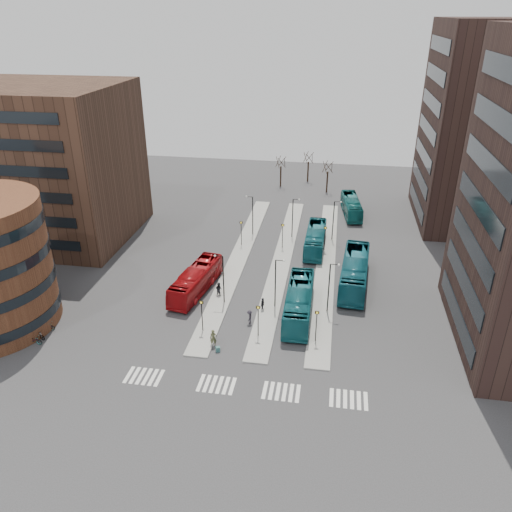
% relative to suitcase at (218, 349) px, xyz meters
% --- Properties ---
extents(ground, '(160.00, 160.00, 0.00)m').
position_rel_suitcase_xyz_m(ground, '(2.01, -8.85, -0.27)').
color(ground, '#2E2E31').
rests_on(ground, ground).
extents(island_left, '(2.50, 45.00, 0.15)m').
position_rel_suitcase_xyz_m(island_left, '(-1.99, 21.15, -0.20)').
color(island_left, gray).
rests_on(island_left, ground).
extents(island_mid, '(2.50, 45.00, 0.15)m').
position_rel_suitcase_xyz_m(island_mid, '(4.01, 21.15, -0.20)').
color(island_mid, gray).
rests_on(island_mid, ground).
extents(island_right, '(2.50, 45.00, 0.15)m').
position_rel_suitcase_xyz_m(island_right, '(10.01, 21.15, -0.20)').
color(island_right, gray).
rests_on(island_right, ground).
extents(suitcase, '(0.53, 0.48, 0.55)m').
position_rel_suitcase_xyz_m(suitcase, '(0.00, 0.00, 0.00)').
color(suitcase, navy).
rests_on(suitcase, ground).
extents(red_bus, '(4.32, 11.35, 3.09)m').
position_rel_suitcase_xyz_m(red_bus, '(-5.32, 11.31, 1.27)').
color(red_bus, '#9F0C10').
rests_on(red_bus, ground).
extents(teal_bus_a, '(2.91, 11.99, 3.33)m').
position_rel_suitcase_xyz_m(teal_bus_a, '(7.43, 8.12, 1.39)').
color(teal_bus_a, '#145A64').
rests_on(teal_bus_a, ground).
extents(teal_bus_b, '(2.74, 11.00, 3.05)m').
position_rel_suitcase_xyz_m(teal_bus_b, '(8.25, 25.84, 1.25)').
color(teal_bus_b, '#155F6B').
rests_on(teal_bus_b, ground).
extents(teal_bus_c, '(4.00, 13.22, 3.63)m').
position_rel_suitcase_xyz_m(teal_bus_c, '(13.64, 16.14, 1.54)').
color(teal_bus_c, '#145968').
rests_on(teal_bus_c, ground).
extents(teal_bus_d, '(3.70, 10.68, 2.91)m').
position_rel_suitcase_xyz_m(teal_bus_d, '(13.45, 40.36, 1.18)').
color(teal_bus_d, '#125B5B').
rests_on(teal_bus_d, ground).
extents(traveller, '(0.76, 0.57, 1.90)m').
position_rel_suitcase_xyz_m(traveller, '(-0.65, 0.85, 0.67)').
color(traveller, '#45472B').
rests_on(traveller, ground).
extents(commuter_a, '(1.04, 0.94, 1.77)m').
position_rel_suitcase_xyz_m(commuter_a, '(-2.41, 10.75, 0.61)').
color(commuter_a, black).
rests_on(commuter_a, ground).
extents(commuter_b, '(0.56, 1.01, 1.63)m').
position_rel_suitcase_xyz_m(commuter_b, '(3.29, 8.31, 0.54)').
color(commuter_b, black).
rests_on(commuter_b, ground).
extents(commuter_c, '(0.64, 1.06, 1.59)m').
position_rel_suitcase_xyz_m(commuter_c, '(2.27, 5.53, 0.52)').
color(commuter_c, black).
rests_on(commuter_c, ground).
extents(bicycle_near, '(1.81, 0.68, 0.94)m').
position_rel_suitcase_xyz_m(bicycle_near, '(-18.99, -1.82, 0.20)').
color(bicycle_near, gray).
rests_on(bicycle_near, ground).
extents(bicycle_mid, '(1.83, 1.01, 1.06)m').
position_rel_suitcase_xyz_m(bicycle_mid, '(-18.99, -0.93, 0.25)').
color(bicycle_mid, gray).
rests_on(bicycle_mid, ground).
extents(bicycle_far, '(1.81, 0.71, 0.93)m').
position_rel_suitcase_xyz_m(bicycle_far, '(-18.99, 0.80, 0.19)').
color(bicycle_far, gray).
rests_on(bicycle_far, ground).
extents(crosswalk_stripes, '(22.35, 2.40, 0.01)m').
position_rel_suitcase_xyz_m(crosswalk_stripes, '(3.76, -4.85, -0.27)').
color(crosswalk_stripes, silver).
rests_on(crosswalk_stripes, ground).
extents(office_block, '(25.00, 20.12, 22.00)m').
position_rel_suitcase_xyz_m(office_block, '(-31.99, 25.13, 10.73)').
color(office_block, '#432B1F').
rests_on(office_block, ground).
extents(tower_far, '(20.12, 20.00, 30.00)m').
position_rel_suitcase_xyz_m(tower_far, '(33.98, 41.15, 14.72)').
color(tower_far, '#31201B').
rests_on(tower_far, ground).
extents(sign_poles, '(12.45, 22.12, 3.65)m').
position_rel_suitcase_xyz_m(sign_poles, '(3.61, 14.15, 2.13)').
color(sign_poles, black).
rests_on(sign_poles, ground).
extents(lamp_posts, '(14.04, 20.24, 6.12)m').
position_rel_suitcase_xyz_m(lamp_posts, '(4.64, 19.15, 3.30)').
color(lamp_posts, black).
rests_on(lamp_posts, ground).
extents(bare_trees, '(10.97, 8.14, 5.90)m').
position_rel_suitcase_xyz_m(bare_trees, '(4.67, 53.82, 2.45)').
color(bare_trees, black).
rests_on(bare_trees, ground).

